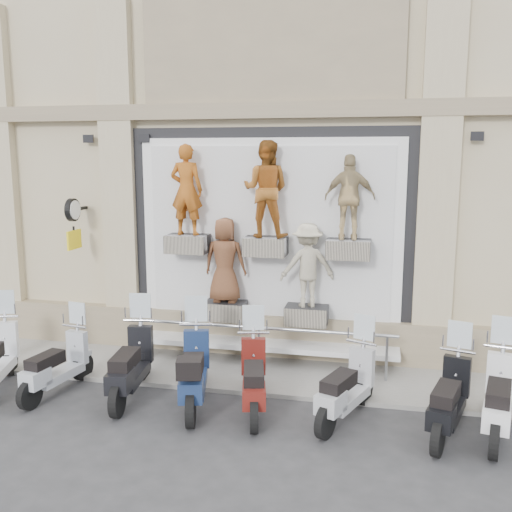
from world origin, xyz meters
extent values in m
plane|color=#303032|center=(0.00, 0.00, 0.00)|extent=(90.00, 90.00, 0.00)
cube|color=#9A9791|center=(0.00, 2.10, 0.04)|extent=(16.00, 2.20, 0.08)
cube|color=black|center=(0.00, 2.96, 2.40)|extent=(5.60, 0.10, 4.30)
cube|color=white|center=(0.00, 2.90, 2.40)|extent=(5.10, 0.06, 3.90)
cube|color=white|center=(0.00, 2.86, 2.40)|extent=(4.70, 0.04, 3.60)
cube|color=white|center=(0.00, 2.55, 0.42)|extent=(5.10, 0.75, 0.10)
cube|color=#28282B|center=(-1.55, 2.59, 2.33)|extent=(0.80, 0.50, 0.35)
imported|color=#B65B19|center=(-1.55, 2.59, 3.37)|extent=(0.64, 0.42, 1.74)
cube|color=#28282B|center=(0.00, 2.59, 2.33)|extent=(0.80, 0.50, 0.35)
imported|color=brown|center=(0.00, 2.59, 3.40)|extent=(0.92, 0.74, 1.80)
cube|color=#28282B|center=(1.55, 2.59, 2.33)|extent=(0.80, 0.50, 0.35)
imported|color=tan|center=(1.55, 2.59, 3.27)|extent=(0.93, 0.45, 1.55)
cube|color=#28282B|center=(-0.80, 2.59, 1.02)|extent=(0.80, 0.50, 0.35)
imported|color=brown|center=(-0.80, 2.59, 2.03)|extent=(0.82, 0.54, 1.65)
cube|color=#28282B|center=(0.80, 2.59, 1.02)|extent=(0.80, 0.50, 0.35)
imported|color=beige|center=(0.80, 2.59, 1.99)|extent=(1.16, 0.90, 1.59)
cube|color=black|center=(-3.90, 2.72, 2.95)|extent=(0.06, 0.56, 0.06)
cylinder|color=black|center=(-3.90, 2.45, 2.95)|extent=(0.10, 0.46, 0.46)
cube|color=yellow|center=(-3.90, 2.45, 2.35)|extent=(0.04, 0.50, 0.38)
camera|label=1|loc=(2.08, -7.85, 4.01)|focal=40.00mm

